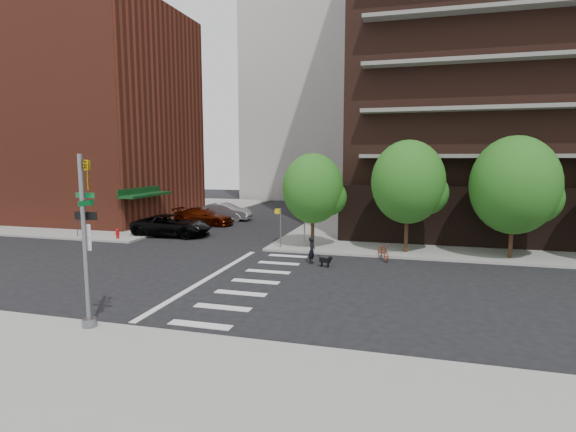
% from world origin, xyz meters
% --- Properties ---
extents(ground, '(120.00, 120.00, 0.00)m').
position_xyz_m(ground, '(0.00, 0.00, 0.00)').
color(ground, black).
rests_on(ground, ground).
extents(sidewalk_ne, '(39.00, 33.00, 0.15)m').
position_xyz_m(sidewalk_ne, '(20.50, 23.50, 0.07)').
color(sidewalk_ne, gray).
rests_on(sidewalk_ne, ground).
extents(sidewalk_nw, '(31.00, 33.00, 0.15)m').
position_xyz_m(sidewalk_nw, '(-24.50, 23.50, 0.07)').
color(sidewalk_nw, gray).
rests_on(sidewalk_nw, ground).
extents(crosswalk, '(3.85, 13.00, 0.01)m').
position_xyz_m(crosswalk, '(2.21, -0.00, 0.01)').
color(crosswalk, silver).
rests_on(crosswalk, ground).
extents(midrise_nw, '(21.40, 15.50, 20.00)m').
position_xyz_m(midrise_nw, '(-22.00, 18.00, 10.15)').
color(midrise_nw, maroon).
rests_on(midrise_nw, sidewalk_nw).
extents(tree_a, '(4.00, 4.00, 5.90)m').
position_xyz_m(tree_a, '(4.00, 8.50, 4.04)').
color(tree_a, '#301E11').
rests_on(tree_a, sidewalk_ne).
extents(tree_b, '(4.50, 4.50, 6.65)m').
position_xyz_m(tree_b, '(10.00, 8.50, 4.54)').
color(tree_b, '#301E11').
rests_on(tree_b, sidewalk_ne).
extents(tree_c, '(5.00, 5.00, 6.80)m').
position_xyz_m(tree_c, '(16.00, 8.50, 4.45)').
color(tree_c, '#301E11').
rests_on(tree_c, sidewalk_ne).
extents(traffic_signal, '(0.90, 0.75, 6.00)m').
position_xyz_m(traffic_signal, '(-0.47, -7.49, 2.70)').
color(traffic_signal, slate).
rests_on(traffic_signal, sidewalk_s).
extents(pedestrian_signal, '(2.18, 0.67, 2.60)m').
position_xyz_m(pedestrian_signal, '(2.32, 7.92, 1.85)').
color(pedestrian_signal, slate).
rests_on(pedestrian_signal, sidewalk_ne).
extents(fire_hydrant, '(0.24, 0.24, 0.73)m').
position_xyz_m(fire_hydrant, '(-10.50, 7.80, 0.55)').
color(fire_hydrant, '#A50C0C').
rests_on(fire_hydrant, sidewalk_nw).
extents(parking_meter, '(0.10, 0.08, 1.32)m').
position_xyz_m(parking_meter, '(-14.00, 7.80, 0.96)').
color(parking_meter, black).
rests_on(parking_meter, sidewalk_nw).
extents(parked_car_black, '(3.14, 6.22, 1.68)m').
position_xyz_m(parked_car_black, '(-7.56, 10.50, 0.84)').
color(parked_car_black, black).
rests_on(parked_car_black, ground).
extents(parked_car_maroon, '(2.34, 5.46, 1.57)m').
position_xyz_m(parked_car_maroon, '(-7.77, 16.45, 0.78)').
color(parked_car_maroon, '#420F03').
rests_on(parked_car_maroon, ground).
extents(parked_car_silver, '(2.04, 5.26, 1.71)m').
position_xyz_m(parked_car_silver, '(-7.25, 20.02, 0.85)').
color(parked_car_silver, '#AFB0B8').
rests_on(parked_car_silver, ground).
extents(scooter, '(1.29, 2.02, 1.00)m').
position_xyz_m(scooter, '(8.74, 6.50, 0.50)').
color(scooter, maroon).
rests_on(scooter, ground).
extents(dog_walker, '(0.60, 0.44, 1.53)m').
position_xyz_m(dog_walker, '(4.84, 4.46, 0.77)').
color(dog_walker, black).
rests_on(dog_walker, ground).
extents(dog, '(0.75, 0.39, 0.62)m').
position_xyz_m(dog, '(5.76, 3.81, 0.39)').
color(dog, black).
rests_on(dog, ground).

